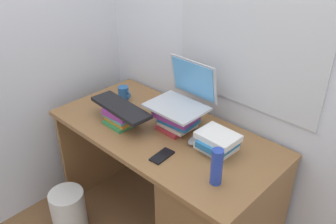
{
  "coord_description": "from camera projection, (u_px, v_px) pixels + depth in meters",
  "views": [
    {
      "loc": [
        1.23,
        -1.25,
        1.9
      ],
      "look_at": [
        0.08,
        -0.05,
        0.94
      ],
      "focal_mm": 38.77,
      "sensor_mm": 36.0,
      "label": 1
    }
  ],
  "objects": [
    {
      "name": "wall_back",
      "position": [
        210.0,
        25.0,
        2.06
      ],
      "size": [
        6.0,
        0.06,
        2.6
      ],
      "color": "silver",
      "rests_on": "ground"
    },
    {
      "name": "water_bottle",
      "position": [
        217.0,
        167.0,
        1.66
      ],
      "size": [
        0.06,
        0.06,
        0.19
      ],
      "primitive_type": "cylinder",
      "color": "#263FA5",
      "rests_on": "desk"
    },
    {
      "name": "ground_plane",
      "position": [
        164.0,
        224.0,
        2.48
      ],
      "size": [
        6.0,
        6.0,
        0.0
      ],
      "primitive_type": "plane",
      "color": "brown"
    },
    {
      "name": "wastebasket",
      "position": [
        69.0,
        211.0,
        2.38
      ],
      "size": [
        0.22,
        0.22,
        0.3
      ],
      "primitive_type": "cylinder",
      "color": "silver",
      "rests_on": "ground"
    },
    {
      "name": "keyboard",
      "position": [
        121.0,
        107.0,
        2.11
      ],
      "size": [
        0.43,
        0.17,
        0.02
      ],
      "primitive_type": "cube",
      "rotation": [
        0.0,
        0.0,
        -0.07
      ],
      "color": "black",
      "rests_on": "book_stack_keyboard_riser"
    },
    {
      "name": "cell_phone",
      "position": [
        162.0,
        156.0,
        1.88
      ],
      "size": [
        0.08,
        0.14,
        0.01
      ],
      "primitive_type": "cube",
      "rotation": [
        0.0,
        0.0,
        0.08
      ],
      "color": "black",
      "rests_on": "desk"
    },
    {
      "name": "book_stack_tall",
      "position": [
        177.0,
        119.0,
        2.08
      ],
      "size": [
        0.25,
        0.19,
        0.14
      ],
      "color": "#B22D33",
      "rests_on": "desk"
    },
    {
      "name": "computer_mouse",
      "position": [
        195.0,
        140.0,
        1.98
      ],
      "size": [
        0.06,
        0.1,
        0.04
      ],
      "primitive_type": "ellipsoid",
      "color": "#A5A8AD",
      "rests_on": "desk"
    },
    {
      "name": "book_stack_keyboard_riser",
      "position": [
        121.0,
        116.0,
        2.14
      ],
      "size": [
        0.19,
        0.19,
        0.1
      ],
      "color": "#338C4C",
      "rests_on": "desk"
    },
    {
      "name": "mug",
      "position": [
        124.0,
        93.0,
        2.42
      ],
      "size": [
        0.11,
        0.07,
        0.09
      ],
      "color": "#265999",
      "rests_on": "desk"
    },
    {
      "name": "wall_left",
      "position": [
        69.0,
        11.0,
        2.33
      ],
      "size": [
        0.05,
        6.0,
        2.6
      ],
      "primitive_type": "cube",
      "color": "silver",
      "rests_on": "ground"
    },
    {
      "name": "book_stack_side",
      "position": [
        217.0,
        142.0,
        1.9
      ],
      "size": [
        0.21,
        0.19,
        0.11
      ],
      "color": "white",
      "rests_on": "desk"
    },
    {
      "name": "desk",
      "position": [
        205.0,
        207.0,
        2.04
      ],
      "size": [
        1.37,
        0.68,
        0.76
      ],
      "color": "olive",
      "rests_on": "ground"
    },
    {
      "name": "laptop",
      "position": [
        184.0,
        95.0,
        2.05
      ],
      "size": [
        0.32,
        0.29,
        0.25
      ],
      "color": "#B7BABF",
      "rests_on": "book_stack_tall"
    }
  ]
}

